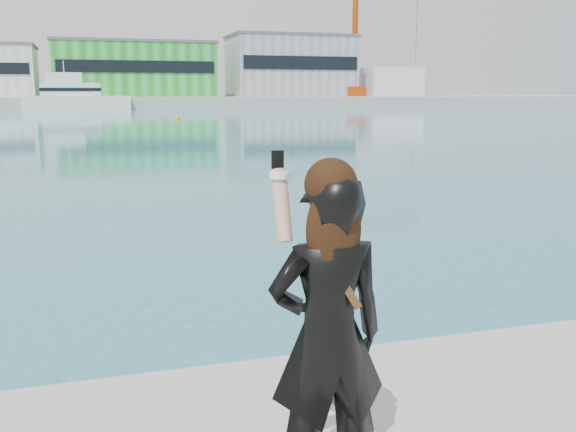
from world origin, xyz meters
The scene contains 9 objects.
far_quay centered at (0.00, 130.00, 1.00)m, with size 320.00×40.00×2.00m, color #9E9E99.
warehouse_green centered at (8.00, 127.98, 7.26)m, with size 30.60×16.36×10.50m.
warehouse_grey_right centered at (40.00, 127.98, 8.26)m, with size 25.50×15.35×12.50m.
ancillary_shed centered at (62.00, 126.00, 5.00)m, with size 12.00×10.00×6.00m, color silver.
dock_crane centered at (53.20, 122.00, 15.07)m, with size 23.00×4.00×24.00m.
flagpole_right centered at (22.09, 121.00, 6.54)m, with size 1.28×0.16×8.00m.
motor_yacht centered at (-3.17, 110.16, 2.23)m, with size 17.11×5.18×7.93m.
buoy_near centered at (8.19, 67.56, 0.00)m, with size 0.50×0.50×0.50m, color #FFB90D.
woman centered at (-0.02, -0.78, 1.72)m, with size 0.64×0.43×1.83m.
Camera 1 is at (-1.14, -3.72, 2.92)m, focal length 40.00 mm.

